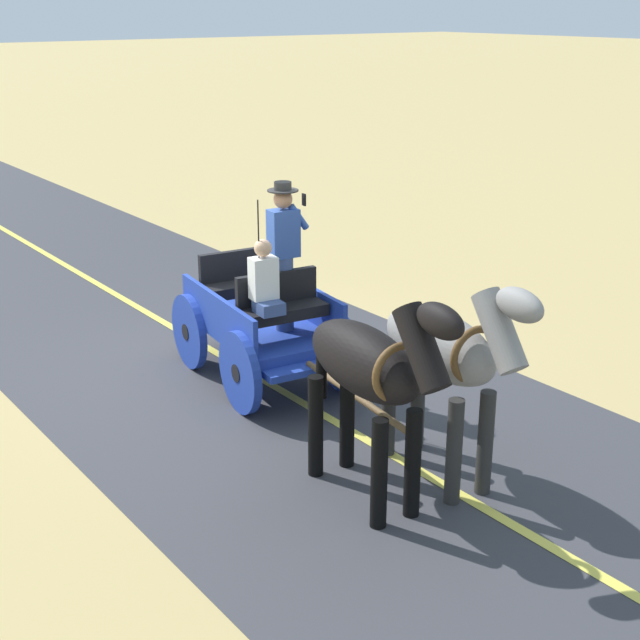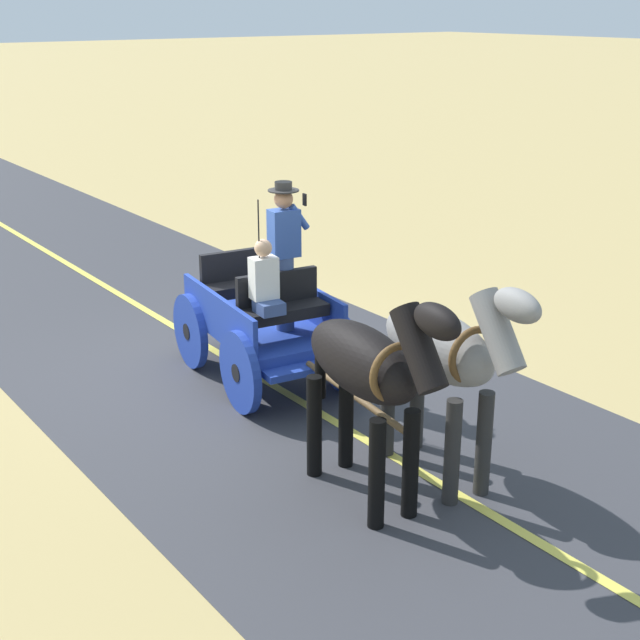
# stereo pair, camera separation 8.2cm
# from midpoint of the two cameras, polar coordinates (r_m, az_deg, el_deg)

# --- Properties ---
(ground_plane) EXTENTS (200.00, 200.00, 0.00)m
(ground_plane) POSITION_cam_midpoint_polar(r_m,az_deg,el_deg) (11.67, -5.54, -2.85)
(ground_plane) COLOR tan
(road_surface) EXTENTS (5.43, 160.00, 0.01)m
(road_surface) POSITION_cam_midpoint_polar(r_m,az_deg,el_deg) (11.67, -5.54, -2.83)
(road_surface) COLOR #38383D
(road_surface) RESTS_ON ground
(road_centre_stripe) EXTENTS (0.12, 160.00, 0.00)m
(road_centre_stripe) POSITION_cam_midpoint_polar(r_m,az_deg,el_deg) (11.66, -5.54, -2.81)
(road_centre_stripe) COLOR #DBCC4C
(road_centre_stripe) RESTS_ON road_surface
(horse_drawn_carriage) EXTENTS (1.70, 4.51, 2.50)m
(horse_drawn_carriage) POSITION_cam_midpoint_polar(r_m,az_deg,el_deg) (10.90, -3.75, 0.16)
(horse_drawn_carriage) COLOR #1E3899
(horse_drawn_carriage) RESTS_ON ground
(horse_near_side) EXTENTS (0.75, 2.15, 2.21)m
(horse_near_side) POSITION_cam_midpoint_polar(r_m,az_deg,el_deg) (8.49, 7.70, -2.05)
(horse_near_side) COLOR gray
(horse_near_side) RESTS_ON ground
(horse_off_side) EXTENTS (0.71, 2.14, 2.21)m
(horse_off_side) POSITION_cam_midpoint_polar(r_m,az_deg,el_deg) (8.05, 2.93, -3.13)
(horse_off_side) COLOR black
(horse_off_side) RESTS_ON ground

